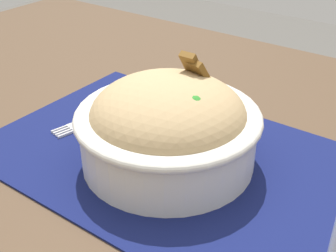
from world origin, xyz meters
name	(u,v)px	position (x,y,z in m)	size (l,w,h in m)	color
table	(169,185)	(0.00, 0.00, 0.68)	(1.40, 0.87, 0.74)	#4C3826
placemat	(166,155)	(-0.01, 0.02, 0.74)	(0.45, 0.31, 0.00)	#11194C
bowl	(168,125)	(-0.02, 0.03, 0.79)	(0.26, 0.26, 0.13)	silver
fork	(90,121)	(0.13, 0.02, 0.74)	(0.04, 0.12, 0.00)	silver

